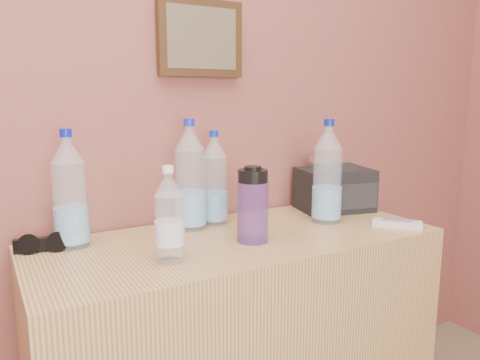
# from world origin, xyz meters

# --- Properties ---
(picture_frame) EXTENTS (0.30, 0.03, 0.25)m
(picture_frame) POSITION_xyz_m (0.52, 1.98, 1.40)
(picture_frame) COLOR #382311
(picture_frame) RESTS_ON room_shell
(dresser) EXTENTS (1.25, 0.52, 0.78)m
(dresser) POSITION_xyz_m (0.52, 1.72, 0.39)
(dresser) COLOR tan
(dresser) RESTS_ON ground
(pet_large_a) EXTENTS (0.09, 0.09, 0.34)m
(pet_large_a) POSITION_xyz_m (0.06, 1.88, 0.93)
(pet_large_a) COLOR silver
(pet_large_a) RESTS_ON dresser
(pet_large_b) EXTENTS (0.10, 0.10, 0.36)m
(pet_large_b) POSITION_xyz_m (0.43, 1.88, 0.94)
(pet_large_b) COLOR silver
(pet_large_b) RESTS_ON dresser
(pet_large_c) EXTENTS (0.09, 0.09, 0.32)m
(pet_large_c) POSITION_xyz_m (0.53, 1.90, 0.92)
(pet_large_c) COLOR #B1BFD3
(pet_large_c) RESTS_ON dresser
(pet_large_d) EXTENTS (0.10, 0.10, 0.35)m
(pet_large_d) POSITION_xyz_m (0.87, 1.72, 0.94)
(pet_large_d) COLOR #ABC7D6
(pet_large_d) RESTS_ON dresser
(pet_small) EXTENTS (0.07, 0.07, 0.26)m
(pet_small) POSITION_xyz_m (0.26, 1.62, 0.89)
(pet_small) COLOR white
(pet_small) RESTS_ON dresser
(nalgene_bottle) EXTENTS (0.09, 0.09, 0.23)m
(nalgene_bottle) POSITION_xyz_m (0.53, 1.66, 0.89)
(nalgene_bottle) COLOR #583284
(nalgene_bottle) RESTS_ON dresser
(sunglasses) EXTENTS (0.17, 0.09, 0.04)m
(sunglasses) POSITION_xyz_m (-0.02, 1.87, 0.80)
(sunglasses) COLOR black
(sunglasses) RESTS_ON dresser
(ac_remote) EXTENTS (0.14, 0.15, 0.02)m
(ac_remote) POSITION_xyz_m (1.03, 1.55, 0.79)
(ac_remote) COLOR beige
(ac_remote) RESTS_ON dresser
(toiletry_bag) EXTENTS (0.30, 0.24, 0.18)m
(toiletry_bag) POSITION_xyz_m (1.01, 1.84, 0.87)
(toiletry_bag) COLOR black
(toiletry_bag) RESTS_ON dresser
(foil_packet) EXTENTS (0.12, 0.10, 0.02)m
(foil_packet) POSITION_xyz_m (0.99, 1.87, 0.97)
(foil_packet) COLOR silver
(foil_packet) RESTS_ON toiletry_bag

